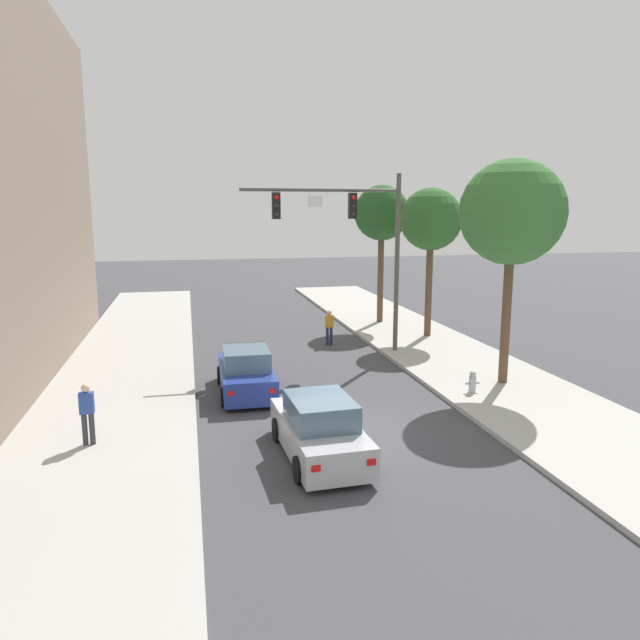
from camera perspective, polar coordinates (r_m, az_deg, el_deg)
ground_plane at (r=17.16m, az=2.10°, el=-10.63°), size 120.00×120.00×0.00m
sidewalk_left at (r=16.82m, az=-20.33°, el=-11.49°), size 5.00×60.00×0.15m
sidewalk_right at (r=19.71m, az=20.92°, el=-8.27°), size 5.00×60.00×0.15m
traffic_signal_mast at (r=24.93m, az=3.31°, el=8.59°), size 6.69×0.38×7.50m
car_lead_blue at (r=20.48m, az=-7.09°, el=-5.03°), size 1.87×4.26×1.60m
car_following_silver at (r=15.27m, az=-0.06°, el=-10.47°), size 1.99×4.31×1.60m
pedestrian_sidewalk_left_walker at (r=16.72m, az=-21.36°, el=-8.09°), size 0.36×0.22×1.64m
pedestrian_crossing_road at (r=27.43m, az=0.89°, el=-0.55°), size 0.36×0.22×1.64m
fire_hydrant at (r=20.73m, az=14.36°, el=-5.72°), size 0.48×0.24×0.72m
street_tree_nearest at (r=21.44m, az=17.88°, el=9.68°), size 3.57×3.57×7.73m
street_tree_second at (r=28.80m, az=10.55°, el=9.33°), size 2.92×2.92×7.03m
street_tree_third at (r=32.18m, az=5.91°, el=10.02°), size 2.91×2.91×7.30m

